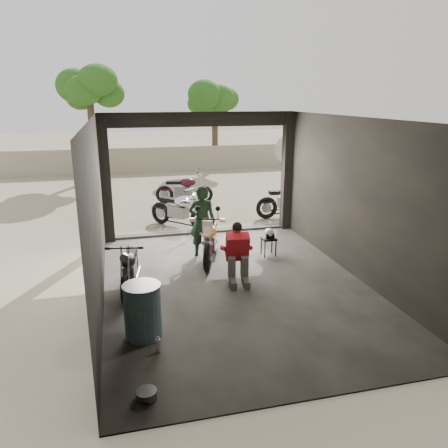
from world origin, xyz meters
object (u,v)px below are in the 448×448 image
left_bike (129,265)px  mechanic (238,255)px  outside_bike_a (179,207)px  stool (269,241)px  rider (202,222)px  helmet (269,233)px  oil_drum (143,312)px  sign_post (287,162)px  outside_bike_c (290,197)px  outside_bike_b (184,187)px  main_bike (210,236)px

left_bike → mechanic: (2.08, -0.20, 0.07)m
outside_bike_a → stool: bearing=-101.4°
outside_bike_a → rider: size_ratio=1.07×
helmet → oil_drum: 4.27m
left_bike → rider: rider is taller
stool → sign_post: bearing=62.0°
left_bike → oil_drum: size_ratio=1.73×
outside_bike_a → outside_bike_c: bearing=-37.6°
outside_bike_b → mechanic: bearing=-167.1°
left_bike → sign_post: (4.85, 4.24, 1.17)m
left_bike → mechanic: 2.09m
helmet → oil_drum: bearing=-143.8°
main_bike → helmet: (1.39, 0.01, -0.03)m
stool → main_bike: bearing=179.1°
left_bike → oil_drum: bearing=-76.0°
rider → oil_drum: 3.66m
outside_bike_c → oil_drum: 7.69m
oil_drum → sign_post: 7.78m
left_bike → outside_bike_b: 7.07m
outside_bike_b → oil_drum: (-1.99, -8.56, -0.15)m
outside_bike_a → outside_bike_c: 3.45m
main_bike → stool: 1.39m
outside_bike_a → outside_bike_b: bearing=35.9°
outside_bike_a → outside_bike_c: (3.43, 0.29, 0.03)m
outside_bike_c → oil_drum: (-4.83, -5.98, -0.20)m
helmet → oil_drum: size_ratio=0.27×
outside_bike_a → outside_bike_b: (0.59, 2.88, -0.02)m
helmet → sign_post: size_ratio=0.09×
mechanic → stool: mechanic is taller
mechanic → main_bike: bearing=109.3°
rider → outside_bike_b: bearing=-76.8°
helmet → oil_drum: (-3.08, -2.96, -0.11)m
rider → mechanic: bearing=120.8°
outside_bike_c → stool: outside_bike_c is taller
left_bike → oil_drum: (0.12, -1.82, -0.08)m
mechanic → oil_drum: (-1.96, -1.62, -0.15)m
outside_bike_c → mechanic: 5.23m
outside_bike_b → rider: rider is taller
main_bike → outside_bike_a: 2.75m
mechanic → outside_bike_a: bearing=105.7°
outside_bike_c → rider: bearing=130.1°
outside_bike_a → main_bike: bearing=-126.5°
outside_bike_a → oil_drum: bearing=-146.3°
sign_post → outside_bike_a: bearing=-160.9°
main_bike → stool: (1.38, -0.02, -0.21)m
main_bike → oil_drum: size_ratio=1.99×
main_bike → oil_drum: main_bike is taller
left_bike → helmet: left_bike is taller
outside_bike_c → stool: (-1.77, -3.05, -0.26)m
main_bike → rider: bearing=127.6°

